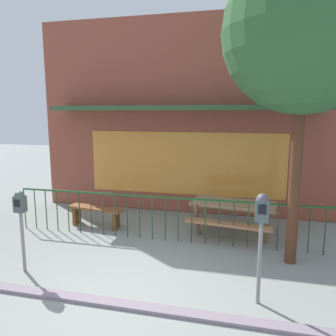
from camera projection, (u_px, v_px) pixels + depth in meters
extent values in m
plane|color=gray|center=(131.00, 293.00, 5.01)|extent=(40.00, 40.00, 0.00)
cube|color=#522815|center=(185.00, 209.00, 9.37)|extent=(8.18, 0.54, 0.01)
cube|color=brown|center=(186.00, 117.00, 8.93)|extent=(8.18, 0.50, 5.21)
cube|color=orange|center=(184.00, 164.00, 8.89)|extent=(5.32, 0.02, 1.70)
cube|color=#315231|center=(182.00, 108.00, 8.26)|extent=(6.95, 0.82, 0.12)
cube|color=#1B5123|center=(165.00, 197.00, 6.92)|extent=(6.87, 0.04, 0.04)
cylinder|color=#274523|center=(25.00, 208.00, 7.80)|extent=(0.02, 0.02, 0.95)
cylinder|color=#2B4C24|center=(35.00, 209.00, 7.73)|extent=(0.02, 0.02, 0.95)
cylinder|color=#2D452E|center=(46.00, 210.00, 7.67)|extent=(0.02, 0.02, 0.95)
cylinder|color=#19511F|center=(57.00, 211.00, 7.60)|extent=(0.02, 0.02, 0.95)
cylinder|color=#2A4D21|center=(68.00, 212.00, 7.53)|extent=(0.02, 0.02, 0.95)
cylinder|color=#203E25|center=(80.00, 212.00, 7.47)|extent=(0.02, 0.02, 0.95)
cylinder|color=#253E31|center=(91.00, 213.00, 7.40)|extent=(0.02, 0.02, 0.95)
cylinder|color=#2A3E32|center=(103.00, 214.00, 7.33)|extent=(0.02, 0.02, 0.95)
cylinder|color=#254F27|center=(115.00, 215.00, 7.27)|extent=(0.02, 0.02, 0.95)
cylinder|color=#1A4427|center=(127.00, 216.00, 7.20)|extent=(0.02, 0.02, 0.95)
cylinder|color=#1F4720|center=(140.00, 217.00, 7.14)|extent=(0.02, 0.02, 0.95)
cylinder|color=#234E30|center=(152.00, 218.00, 7.07)|extent=(0.02, 0.02, 0.95)
cylinder|color=#1D4D21|center=(165.00, 219.00, 7.00)|extent=(0.02, 0.02, 0.95)
cylinder|color=#2A4B31|center=(178.00, 220.00, 6.94)|extent=(0.02, 0.02, 0.95)
cylinder|color=#19432E|center=(192.00, 221.00, 6.87)|extent=(0.02, 0.02, 0.95)
cylinder|color=#2A4E27|center=(205.00, 222.00, 6.80)|extent=(0.02, 0.02, 0.95)
cylinder|color=#284427|center=(219.00, 223.00, 6.74)|extent=(0.02, 0.02, 0.95)
cylinder|color=#203E1F|center=(234.00, 224.00, 6.67)|extent=(0.02, 0.02, 0.95)
cylinder|color=#2D4A22|center=(248.00, 225.00, 6.61)|extent=(0.02, 0.02, 0.95)
cylinder|color=#2D5029|center=(263.00, 227.00, 6.54)|extent=(0.02, 0.02, 0.95)
cylinder|color=#2D412E|center=(278.00, 228.00, 6.47)|extent=(0.02, 0.02, 0.95)
cylinder|color=#214724|center=(293.00, 229.00, 6.41)|extent=(0.02, 0.02, 0.95)
cylinder|color=#1C4B27|center=(309.00, 230.00, 6.34)|extent=(0.02, 0.02, 0.95)
cylinder|color=#274527|center=(325.00, 231.00, 6.27)|extent=(0.02, 0.02, 0.95)
cube|color=#997554|center=(233.00, 203.00, 7.23)|extent=(1.89, 1.00, 0.07)
cube|color=#A86F48|center=(228.00, 224.00, 6.78)|extent=(1.82, 0.51, 0.05)
cube|color=#9C774D|center=(237.00, 210.00, 7.78)|extent=(1.82, 0.51, 0.05)
cube|color=#855A48|center=(197.00, 219.00, 7.30)|extent=(0.12, 0.36, 0.78)
cube|color=#8B6746|center=(204.00, 212.00, 7.82)|extent=(0.12, 0.36, 0.78)
cube|color=olive|center=(266.00, 228.00, 6.77)|extent=(0.12, 0.36, 0.78)
cube|color=#7E6249|center=(268.00, 220.00, 7.28)|extent=(0.12, 0.36, 0.78)
cube|color=brown|center=(96.00, 208.00, 7.87)|extent=(1.43, 0.52, 0.06)
cube|color=brown|center=(77.00, 215.00, 8.11)|extent=(0.08, 0.29, 0.45)
cube|color=brown|center=(116.00, 220.00, 7.70)|extent=(0.08, 0.29, 0.45)
cylinder|color=gray|center=(259.00, 263.00, 4.65)|extent=(0.06, 0.06, 1.23)
cube|color=#415554|center=(262.00, 211.00, 4.52)|extent=(0.18, 0.14, 0.31)
sphere|color=#4E4C53|center=(263.00, 200.00, 4.49)|extent=(0.17, 0.17, 0.17)
cube|color=black|center=(262.00, 209.00, 4.44)|extent=(0.11, 0.01, 0.14)
cylinder|color=gray|center=(23.00, 242.00, 5.62)|extent=(0.06, 0.06, 1.07)
cube|color=#444F4F|center=(20.00, 204.00, 5.50)|extent=(0.18, 0.14, 0.27)
sphere|color=#3D504E|center=(19.00, 196.00, 5.48)|extent=(0.17, 0.17, 0.17)
cube|color=black|center=(17.00, 203.00, 5.43)|extent=(0.11, 0.01, 0.12)
cylinder|color=#522F1C|center=(296.00, 174.00, 5.77)|extent=(0.20, 0.20, 3.28)
sphere|color=#305F31|center=(305.00, 31.00, 5.38)|extent=(2.73, 2.73, 2.73)
cube|color=gray|center=(122.00, 306.00, 4.67)|extent=(11.45, 0.20, 0.11)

